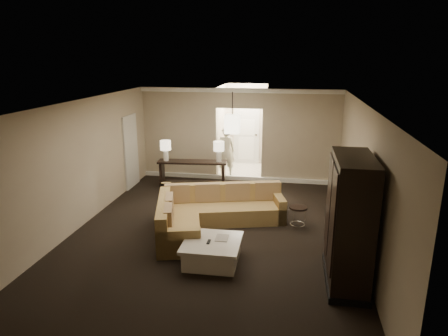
% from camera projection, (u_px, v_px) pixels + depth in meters
% --- Properties ---
extents(ground, '(8.00, 8.00, 0.00)m').
position_uv_depth(ground, '(213.00, 234.00, 8.64)').
color(ground, black).
rests_on(ground, ground).
extents(wall_back, '(6.00, 0.04, 2.80)m').
position_uv_depth(wall_back, '(239.00, 135.00, 12.05)').
color(wall_back, '#B9A98C').
rests_on(wall_back, ground).
extents(wall_front, '(6.00, 0.04, 2.80)m').
position_uv_depth(wall_front, '(140.00, 270.00, 4.47)').
color(wall_front, '#B9A98C').
rests_on(wall_front, ground).
extents(wall_left, '(0.04, 8.00, 2.80)m').
position_uv_depth(wall_left, '(79.00, 165.00, 8.76)').
color(wall_left, '#B9A98C').
rests_on(wall_left, ground).
extents(wall_right, '(0.04, 8.00, 2.80)m').
position_uv_depth(wall_right, '(363.00, 179.00, 7.76)').
color(wall_right, '#B9A98C').
rests_on(wall_right, ground).
extents(ceiling, '(6.00, 8.00, 0.02)m').
position_uv_depth(ceiling, '(212.00, 104.00, 7.88)').
color(ceiling, white).
rests_on(ceiling, wall_back).
extents(crown_molding, '(6.00, 0.10, 0.12)m').
position_uv_depth(crown_molding, '(239.00, 91.00, 11.64)').
color(crown_molding, white).
rests_on(crown_molding, wall_back).
extents(baseboard, '(6.00, 0.10, 0.12)m').
position_uv_depth(baseboard, '(238.00, 178.00, 12.37)').
color(baseboard, white).
rests_on(baseboard, ground).
extents(side_door, '(0.05, 0.90, 2.10)m').
position_uv_depth(side_door, '(131.00, 151.00, 11.51)').
color(side_door, silver).
rests_on(side_door, ground).
extents(foyer, '(1.44, 2.02, 2.80)m').
position_uv_depth(foyer, '(244.00, 130.00, 13.35)').
color(foyer, white).
rests_on(foyer, ground).
extents(sectional_sofa, '(2.97, 2.84, 0.85)m').
position_uv_depth(sectional_sofa, '(209.00, 213.00, 8.88)').
color(sectional_sofa, brown).
rests_on(sectional_sofa, ground).
extents(coffee_table, '(1.07, 1.07, 0.44)m').
position_uv_depth(coffee_table, '(212.00, 251.00, 7.41)').
color(coffee_table, beige).
rests_on(coffee_table, ground).
extents(console_table, '(2.03, 0.65, 0.77)m').
position_uv_depth(console_table, '(193.00, 171.00, 11.64)').
color(console_table, black).
rests_on(console_table, ground).
extents(armoire, '(0.65, 1.52, 2.19)m').
position_uv_depth(armoire, '(349.00, 224.00, 6.56)').
color(armoire, black).
rests_on(armoire, ground).
extents(drink_table, '(0.40, 0.40, 0.50)m').
position_uv_depth(drink_table, '(298.00, 213.00, 8.84)').
color(drink_table, black).
rests_on(drink_table, ground).
extents(table_lamp_left, '(0.31, 0.31, 0.59)m').
position_uv_depth(table_lamp_left, '(166.00, 147.00, 11.50)').
color(table_lamp_left, white).
rests_on(table_lamp_left, console_table).
extents(table_lamp_right, '(0.31, 0.31, 0.59)m').
position_uv_depth(table_lamp_right, '(219.00, 148.00, 11.39)').
color(table_lamp_right, white).
rests_on(table_lamp_right, console_table).
extents(pendant_light, '(0.38, 0.38, 1.09)m').
position_uv_depth(pendant_light, '(232.00, 124.00, 10.67)').
color(pendant_light, black).
rests_on(pendant_light, ceiling).
extents(person, '(0.73, 0.59, 1.76)m').
position_uv_depth(person, '(226.00, 149.00, 12.55)').
color(person, beige).
rests_on(person, ground).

